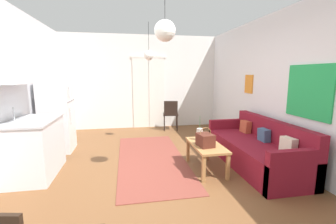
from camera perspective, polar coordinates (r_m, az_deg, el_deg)
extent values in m
cube|color=brown|center=(3.72, -2.42, -16.64)|extent=(5.06, 7.53, 0.10)
cube|color=white|center=(6.84, -6.68, 7.41)|extent=(4.66, 0.10, 2.69)
cube|color=white|center=(6.80, -6.79, 4.65)|extent=(0.46, 0.02, 2.04)
cube|color=white|center=(6.85, -2.79, 4.73)|extent=(0.46, 0.02, 2.04)
cube|color=white|center=(6.81, -4.91, 13.54)|extent=(1.01, 0.03, 0.06)
cube|color=silver|center=(4.30, 29.21, 5.09)|extent=(0.10, 7.13, 2.69)
cube|color=green|center=(4.00, 31.61, 4.32)|extent=(0.02, 0.86, 0.80)
cube|color=orange|center=(5.38, 19.49, 6.58)|extent=(0.02, 0.30, 0.40)
cube|color=orange|center=(4.72, -33.00, 11.01)|extent=(0.02, 0.32, 0.40)
cube|color=brown|center=(4.42, -4.18, -11.50)|extent=(1.21, 2.96, 0.01)
cube|color=maroon|center=(4.32, 20.41, -9.68)|extent=(0.84, 2.13, 0.42)
cube|color=maroon|center=(4.45, 24.40, -6.86)|extent=(0.15, 2.13, 0.80)
cube|color=maroon|center=(3.52, 29.14, -13.04)|extent=(0.84, 0.11, 0.62)
cube|color=maroon|center=(5.15, 14.71, -5.20)|extent=(0.84, 0.11, 0.62)
cube|color=beige|center=(3.86, 27.76, -7.37)|extent=(0.15, 0.25, 0.24)
cube|color=#3D5B7F|center=(4.35, 22.77, -5.32)|extent=(0.13, 0.22, 0.22)
cube|color=#B74C33|center=(4.85, 18.74, -3.48)|extent=(0.14, 0.24, 0.24)
cube|color=#A87542|center=(3.88, 9.52, -8.13)|extent=(0.46, 0.95, 0.04)
cube|color=#A87542|center=(3.51, 8.87, -13.86)|extent=(0.05, 0.05, 0.41)
cube|color=#A87542|center=(3.65, 14.69, -13.15)|extent=(0.05, 0.05, 0.41)
cube|color=#A87542|center=(4.28, 5.00, -9.42)|extent=(0.05, 0.05, 0.41)
cube|color=#A87542|center=(4.40, 9.86, -9.02)|extent=(0.05, 0.05, 0.41)
cylinder|color=beige|center=(4.05, 7.87, -5.52)|extent=(0.11, 0.11, 0.21)
cylinder|color=#477F42|center=(4.00, 7.94, -2.54)|extent=(0.01, 0.01, 0.22)
cube|color=#512319|center=(3.73, 9.28, -6.92)|extent=(0.26, 0.31, 0.20)
torus|color=brown|center=(3.70, 9.33, -5.12)|extent=(0.18, 0.01, 0.18)
cube|color=white|center=(5.20, -25.91, -0.45)|extent=(0.57, 0.64, 1.55)
cube|color=#4C4C51|center=(5.10, -23.01, 2.54)|extent=(0.01, 0.61, 0.01)
cylinder|color=#B7BABF|center=(4.90, -23.40, 4.47)|extent=(0.02, 0.02, 0.22)
cylinder|color=#B7BABF|center=(4.96, -23.05, -0.89)|extent=(0.02, 0.02, 0.34)
cube|color=silver|center=(4.18, -30.13, -7.89)|extent=(0.60, 1.06, 0.86)
cube|color=#B7BABF|center=(4.08, -30.65, -1.87)|extent=(0.63, 1.09, 0.03)
cube|color=#999BA0|center=(4.06, -30.72, -2.57)|extent=(0.36, 0.40, 0.10)
cylinder|color=#B7BABF|center=(4.13, -34.03, -0.43)|extent=(0.02, 0.02, 0.20)
cube|color=silver|center=(4.07, -33.63, 10.81)|extent=(0.32, 0.96, 0.70)
cylinder|color=black|center=(6.76, 2.14, -2.21)|extent=(0.03, 0.03, 0.44)
cylinder|color=black|center=(6.75, -0.92, -2.22)|extent=(0.03, 0.03, 0.44)
cylinder|color=black|center=(6.43, 2.30, -2.82)|extent=(0.03, 0.03, 0.44)
cylinder|color=black|center=(6.42, -0.92, -2.83)|extent=(0.03, 0.03, 0.44)
cube|color=black|center=(6.54, 0.65, -0.55)|extent=(0.48, 0.46, 0.04)
cube|color=black|center=(6.33, 0.70, 0.99)|extent=(0.38, 0.09, 0.39)
cylinder|color=black|center=(3.39, -0.79, 25.18)|extent=(0.01, 0.01, 0.38)
sphere|color=white|center=(3.32, -0.78, 19.56)|extent=(0.29, 0.29, 0.29)
cylinder|color=black|center=(5.26, -4.86, 18.31)|extent=(0.01, 0.01, 0.59)
sphere|color=white|center=(5.21, -4.80, 13.90)|extent=(0.22, 0.22, 0.22)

